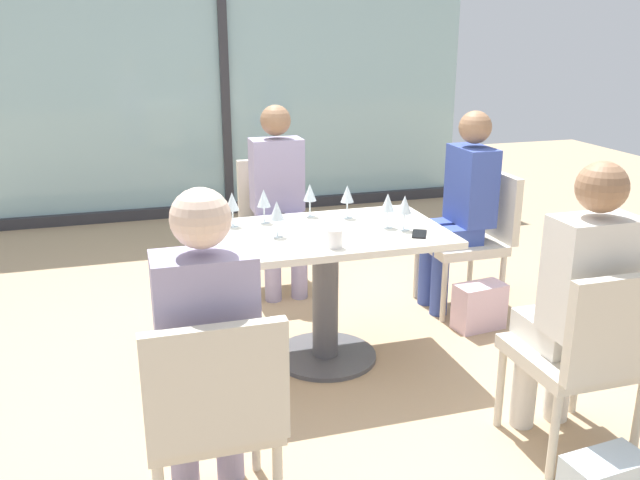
% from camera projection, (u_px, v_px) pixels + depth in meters
% --- Properties ---
extents(ground_plane, '(12.00, 12.00, 0.00)m').
position_uv_depth(ground_plane, '(325.00, 357.00, 3.73)').
color(ground_plane, tan).
extents(window_wall_backdrop, '(4.75, 0.10, 2.70)m').
position_uv_depth(window_wall_backdrop, '(224.00, 86.00, 6.28)').
color(window_wall_backdrop, '#92B7BC').
rests_on(window_wall_backdrop, ground_plane).
extents(dining_table_main, '(1.24, 0.77, 0.73)m').
position_uv_depth(dining_table_main, '(325.00, 268.00, 3.57)').
color(dining_table_main, silver).
rests_on(dining_table_main, ground_plane).
extents(chair_far_right, '(0.50, 0.46, 0.87)m').
position_uv_depth(chair_far_right, '(475.00, 231.00, 4.30)').
color(chair_far_right, beige).
rests_on(chair_far_right, ground_plane).
extents(chair_front_right, '(0.46, 0.50, 0.87)m').
position_uv_depth(chair_front_right, '(589.00, 350.00, 2.73)').
color(chair_front_right, beige).
rests_on(chair_front_right, ground_plane).
extents(chair_front_left, '(0.46, 0.50, 0.87)m').
position_uv_depth(chair_front_left, '(213.00, 408.00, 2.31)').
color(chair_front_left, beige).
rests_on(chair_front_left, ground_plane).
extents(chair_near_window, '(0.46, 0.51, 0.87)m').
position_uv_depth(chair_near_window, '(276.00, 217.00, 4.63)').
color(chair_near_window, beige).
rests_on(chair_near_window, ground_plane).
extents(person_far_right, '(0.39, 0.34, 1.26)m').
position_uv_depth(person_far_right, '(461.00, 202.00, 4.21)').
color(person_far_right, '#384C9E').
rests_on(person_far_right, ground_plane).
extents(person_front_right, '(0.34, 0.39, 1.26)m').
position_uv_depth(person_front_right, '(578.00, 293.00, 2.77)').
color(person_front_right, silver).
rests_on(person_front_right, ground_plane).
extents(person_front_left, '(0.34, 0.39, 1.26)m').
position_uv_depth(person_front_left, '(205.00, 341.00, 2.35)').
color(person_front_left, '#9E93B7').
rests_on(person_front_left, ground_plane).
extents(person_near_window, '(0.34, 0.39, 1.26)m').
position_uv_depth(person_near_window, '(279.00, 191.00, 4.47)').
color(person_near_window, '#9E93B7').
rests_on(person_near_window, ground_plane).
extents(wine_glass_0, '(0.07, 0.07, 0.18)m').
position_uv_depth(wine_glass_0, '(277.00, 211.00, 3.37)').
color(wine_glass_0, silver).
rests_on(wine_glass_0, dining_table_main).
extents(wine_glass_1, '(0.07, 0.07, 0.18)m').
position_uv_depth(wine_glass_1, '(232.00, 202.00, 3.55)').
color(wine_glass_1, silver).
rests_on(wine_glass_1, dining_table_main).
extents(wine_glass_2, '(0.07, 0.07, 0.18)m').
position_uv_depth(wine_glass_2, '(309.00, 193.00, 3.74)').
color(wine_glass_2, silver).
rests_on(wine_glass_2, dining_table_main).
extents(wine_glass_3, '(0.07, 0.07, 0.18)m').
position_uv_depth(wine_glass_3, '(405.00, 205.00, 3.48)').
color(wine_glass_3, silver).
rests_on(wine_glass_3, dining_table_main).
extents(wine_glass_4, '(0.07, 0.07, 0.18)m').
position_uv_depth(wine_glass_4, '(264.00, 199.00, 3.61)').
color(wine_glass_4, silver).
rests_on(wine_glass_4, dining_table_main).
extents(wine_glass_5, '(0.07, 0.07, 0.18)m').
position_uv_depth(wine_glass_5, '(388.00, 203.00, 3.53)').
color(wine_glass_5, silver).
rests_on(wine_glass_5, dining_table_main).
extents(wine_glass_6, '(0.07, 0.07, 0.18)m').
position_uv_depth(wine_glass_6, '(347.00, 195.00, 3.71)').
color(wine_glass_6, silver).
rests_on(wine_glass_6, dining_table_main).
extents(coffee_cup, '(0.08, 0.08, 0.09)m').
position_uv_depth(coffee_cup, '(335.00, 238.00, 3.23)').
color(coffee_cup, white).
rests_on(coffee_cup, dining_table_main).
extents(cell_phone_on_table, '(0.13, 0.16, 0.01)m').
position_uv_depth(cell_phone_on_table, '(419.00, 234.00, 3.44)').
color(cell_phone_on_table, black).
rests_on(cell_phone_on_table, dining_table_main).
extents(handbag_0, '(0.32, 0.20, 0.28)m').
position_uv_depth(handbag_0, '(479.00, 306.00, 4.05)').
color(handbag_0, beige).
rests_on(handbag_0, ground_plane).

